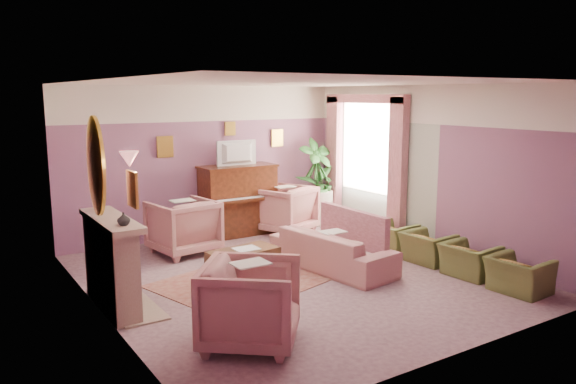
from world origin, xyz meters
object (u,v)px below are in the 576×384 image
piano (238,201)px  olive_chair_a (519,269)px  side_table (320,207)px  olive_chair_d (392,232)px  olive_chair_b (470,255)px  coffee_table (243,265)px  sofa (332,243)px  floral_armchair_right (284,207)px  floral_armchair_front (251,299)px  olive_chair_c (428,243)px  floral_armchair_left (183,224)px  television (239,151)px

piano → olive_chair_a: bearing=-71.2°
side_table → olive_chair_d: bearing=-93.6°
olive_chair_a → olive_chair_b: size_ratio=1.00×
coffee_table → piano: bearing=63.6°
coffee_table → olive_chair_b: olive_chair_b is taller
sofa → side_table: size_ratio=2.93×
side_table → floral_armchair_right: bearing=-168.8°
floral_armchair_front → sofa: bearing=35.0°
coffee_table → side_table: 3.75m
coffee_table → olive_chair_b: 3.31m
olive_chair_a → coffee_table: bearing=139.0°
piano → coffee_table: (-1.20, -2.41, -0.43)m
floral_armchair_front → olive_chair_d: 4.26m
olive_chair_a → olive_chair_c: size_ratio=1.00×
piano → olive_chair_c: size_ratio=1.88×
piano → sofa: bearing=-86.1°
coffee_table → olive_chair_b: bearing=-30.2°
olive_chair_d → olive_chair_c: bearing=-90.0°
floral_armchair_right → piano: bearing=156.0°
olive_chair_b → olive_chair_c: bearing=90.0°
coffee_table → floral_armchair_front: bearing=-116.2°
floral_armchair_right → olive_chair_b: size_ratio=1.36×
piano → floral_armchair_right: 0.90m
floral_armchair_left → olive_chair_c: size_ratio=1.36×
olive_chair_c → olive_chair_d: (0.00, 0.82, 0.00)m
television → olive_chair_b: (1.66, -4.02, -1.28)m
floral_armchair_right → floral_armchair_left: bearing=-172.6°
television → floral_armchair_front: 4.91m
olive_chair_d → side_table: 2.27m
olive_chair_c → television: bearing=117.4°
olive_chair_a → floral_armchair_front: bearing=171.6°
floral_armchair_right → olive_chair_b: 3.81m
floral_armchair_left → floral_armchair_right: size_ratio=1.00×
piano → floral_armchair_right: bearing=-24.0°
coffee_table → sofa: sofa is taller
floral_armchair_left → olive_chair_d: 3.53m
floral_armchair_left → floral_armchair_front: size_ratio=1.00×
coffee_table → floral_armchair_left: size_ratio=0.99×
olive_chair_c → floral_armchair_right: bearing=106.4°
television → side_table: 2.20m
olive_chair_d → floral_armchair_front: bearing=-153.5°
floral_armchair_front → olive_chair_a: size_ratio=1.36×
floral_armchair_front → olive_chair_c: 3.96m
olive_chair_b → side_table: 3.91m
sofa → olive_chair_a: size_ratio=2.75×
floral_armchair_front → olive_chair_a: bearing=-8.4°
coffee_table → olive_chair_a: size_ratio=1.34×
television → olive_chair_d: television is taller
television → floral_armchair_left: size_ratio=0.79×
sofa → floral_armchair_left: 2.59m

